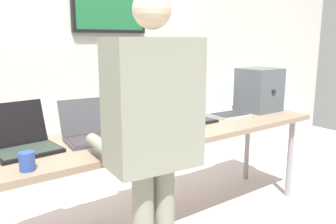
{
  "coord_description": "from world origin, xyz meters",
  "views": [
    {
      "loc": [
        -1.29,
        -1.99,
        1.41
      ],
      "look_at": [
        0.23,
        0.05,
        0.88
      ],
      "focal_mm": 37.12,
      "sensor_mm": 36.0,
      "label": 1
    }
  ],
  "objects_px": {
    "laptop_station_1": "(23,140)",
    "laptop_station_4": "(186,114)",
    "laptop_station_2": "(89,131)",
    "coffee_mug": "(27,161)",
    "person": "(152,127)",
    "equipment_box": "(259,90)",
    "laptop_station_3": "(143,122)",
    "laptop_station_5": "(224,108)",
    "workbench": "(147,140)"
  },
  "relations": [
    {
      "from": "laptop_station_3",
      "to": "person",
      "type": "height_order",
      "value": "person"
    },
    {
      "from": "coffee_mug",
      "to": "laptop_station_1",
      "type": "bearing_deg",
      "value": 79.0
    },
    {
      "from": "equipment_box",
      "to": "laptop_station_5",
      "type": "height_order",
      "value": "equipment_box"
    },
    {
      "from": "laptop_station_3",
      "to": "person",
      "type": "bearing_deg",
      "value": -118.9
    },
    {
      "from": "laptop_station_2",
      "to": "coffee_mug",
      "type": "xyz_separation_m",
      "value": [
        -0.47,
        -0.32,
        -0.01
      ]
    },
    {
      "from": "laptop_station_4",
      "to": "equipment_box",
      "type": "bearing_deg",
      "value": -4.41
    },
    {
      "from": "workbench",
      "to": "laptop_station_5",
      "type": "xyz_separation_m",
      "value": [
        0.86,
        0.09,
        0.11
      ]
    },
    {
      "from": "laptop_station_5",
      "to": "coffee_mug",
      "type": "height_order",
      "value": "laptop_station_5"
    },
    {
      "from": "equipment_box",
      "to": "laptop_station_2",
      "type": "bearing_deg",
      "value": 178.86
    },
    {
      "from": "laptop_station_2",
      "to": "laptop_station_1",
      "type": "bearing_deg",
      "value": 176.41
    },
    {
      "from": "coffee_mug",
      "to": "workbench",
      "type": "bearing_deg",
      "value": 15.92
    },
    {
      "from": "laptop_station_3",
      "to": "laptop_station_4",
      "type": "bearing_deg",
      "value": 1.48
    },
    {
      "from": "person",
      "to": "equipment_box",
      "type": "bearing_deg",
      "value": 22.2
    },
    {
      "from": "workbench",
      "to": "equipment_box",
      "type": "bearing_deg",
      "value": 1.88
    },
    {
      "from": "laptop_station_2",
      "to": "coffee_mug",
      "type": "distance_m",
      "value": 0.57
    },
    {
      "from": "equipment_box",
      "to": "coffee_mug",
      "type": "bearing_deg",
      "value": -172.21
    },
    {
      "from": "laptop_station_2",
      "to": "laptop_station_5",
      "type": "height_order",
      "value": "laptop_station_5"
    },
    {
      "from": "laptop_station_1",
      "to": "laptop_station_5",
      "type": "height_order",
      "value": "laptop_station_1"
    },
    {
      "from": "laptop_station_4",
      "to": "coffee_mug",
      "type": "xyz_separation_m",
      "value": [
        -1.32,
        -0.35,
        -0.01
      ]
    },
    {
      "from": "workbench",
      "to": "equipment_box",
      "type": "relative_size",
      "value": 7.56
    },
    {
      "from": "workbench",
      "to": "laptop_station_5",
      "type": "height_order",
      "value": "laptop_station_5"
    },
    {
      "from": "equipment_box",
      "to": "person",
      "type": "distance_m",
      "value": 1.75
    },
    {
      "from": "equipment_box",
      "to": "coffee_mug",
      "type": "height_order",
      "value": "equipment_box"
    },
    {
      "from": "person",
      "to": "laptop_station_2",
      "type": "bearing_deg",
      "value": 92.82
    },
    {
      "from": "laptop_station_3",
      "to": "laptop_station_5",
      "type": "relative_size",
      "value": 1.24
    },
    {
      "from": "laptop_station_2",
      "to": "person",
      "type": "distance_m",
      "value": 0.72
    },
    {
      "from": "laptop_station_3",
      "to": "equipment_box",
      "type": "bearing_deg",
      "value": -2.4
    },
    {
      "from": "workbench",
      "to": "person",
      "type": "height_order",
      "value": "person"
    },
    {
      "from": "laptop_station_1",
      "to": "laptop_station_4",
      "type": "height_order",
      "value": "laptop_station_1"
    },
    {
      "from": "workbench",
      "to": "laptop_station_2",
      "type": "relative_size",
      "value": 7.83
    },
    {
      "from": "coffee_mug",
      "to": "laptop_station_4",
      "type": "bearing_deg",
      "value": 14.98
    },
    {
      "from": "equipment_box",
      "to": "workbench",
      "type": "bearing_deg",
      "value": -178.12
    },
    {
      "from": "laptop_station_2",
      "to": "laptop_station_5",
      "type": "xyz_separation_m",
      "value": [
        1.27,
        0.02,
        0.0
      ]
    },
    {
      "from": "person",
      "to": "coffee_mug",
      "type": "relative_size",
      "value": 17.17
    },
    {
      "from": "laptop_station_4",
      "to": "laptop_station_3",
      "type": "bearing_deg",
      "value": -178.52
    },
    {
      "from": "laptop_station_2",
      "to": "person",
      "type": "xyz_separation_m",
      "value": [
        0.03,
        -0.7,
        0.16
      ]
    },
    {
      "from": "laptop_station_4",
      "to": "coffee_mug",
      "type": "bearing_deg",
      "value": -165.02
    },
    {
      "from": "laptop_station_4",
      "to": "person",
      "type": "bearing_deg",
      "value": -138.33
    },
    {
      "from": "laptop_station_1",
      "to": "coffee_mug",
      "type": "xyz_separation_m",
      "value": [
        -0.07,
        -0.35,
        -0.01
      ]
    },
    {
      "from": "laptop_station_1",
      "to": "laptop_station_4",
      "type": "distance_m",
      "value": 1.25
    },
    {
      "from": "laptop_station_5",
      "to": "laptop_station_2",
      "type": "bearing_deg",
      "value": -179.26
    },
    {
      "from": "laptop_station_1",
      "to": "coffee_mug",
      "type": "relative_size",
      "value": 4.01
    },
    {
      "from": "workbench",
      "to": "coffee_mug",
      "type": "bearing_deg",
      "value": -164.08
    },
    {
      "from": "equipment_box",
      "to": "laptop_station_3",
      "type": "height_order",
      "value": "equipment_box"
    },
    {
      "from": "laptop_station_2",
      "to": "laptop_station_4",
      "type": "distance_m",
      "value": 0.85
    },
    {
      "from": "laptop_station_4",
      "to": "person",
      "type": "relative_size",
      "value": 0.23
    },
    {
      "from": "equipment_box",
      "to": "laptop_station_2",
      "type": "height_order",
      "value": "equipment_box"
    },
    {
      "from": "workbench",
      "to": "person",
      "type": "xyz_separation_m",
      "value": [
        -0.37,
        -0.62,
        0.27
      ]
    },
    {
      "from": "laptop_station_2",
      "to": "laptop_station_4",
      "type": "xyz_separation_m",
      "value": [
        0.85,
        0.03,
        -0.0
      ]
    },
    {
      "from": "coffee_mug",
      "to": "laptop_station_3",
      "type": "bearing_deg",
      "value": 20.82
    }
  ]
}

